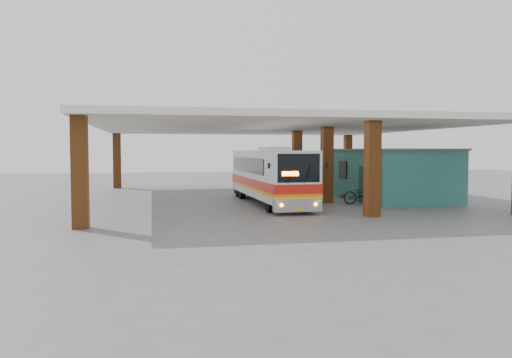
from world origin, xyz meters
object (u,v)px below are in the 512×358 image
object	(u,v)px
red_chair	(345,193)
coach_bus	(270,176)
motorcycle	(363,194)
pedestrian	(314,196)

from	to	relation	value
red_chair	coach_bus	bearing A→B (deg)	-157.44
motorcycle	pedestrian	bearing A→B (deg)	137.92
red_chair	motorcycle	bearing A→B (deg)	-95.95
coach_bus	motorcycle	world-z (taller)	coach_bus
motorcycle	red_chair	xyz separation A→B (m)	(0.39, 3.65, -0.22)
motorcycle	pedestrian	size ratio (longest dim) A/B	1.42
motorcycle	pedestrian	xyz separation A→B (m)	(-3.61, -2.24, 0.19)
coach_bus	pedestrian	bearing A→B (deg)	-69.83
coach_bus	red_chair	xyz separation A→B (m)	(5.40, 2.23, -1.24)
motorcycle	pedestrian	world-z (taller)	pedestrian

